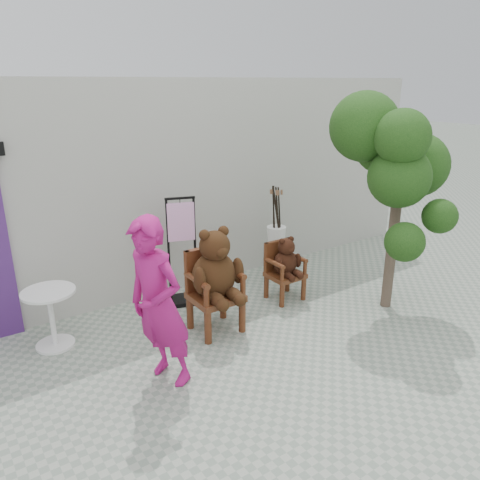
% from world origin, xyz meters
% --- Properties ---
extents(ground_plane, '(60.00, 60.00, 0.00)m').
position_xyz_m(ground_plane, '(0.00, 0.00, 0.00)').
color(ground_plane, gray).
rests_on(ground_plane, ground).
extents(back_wall, '(9.00, 1.00, 3.00)m').
position_xyz_m(back_wall, '(0.00, 3.10, 1.50)').
color(back_wall, '#AFADA3').
rests_on(back_wall, ground).
extents(chair_big, '(0.66, 0.70, 1.33)m').
position_xyz_m(chair_big, '(-0.40, 1.25, 0.74)').
color(chair_big, '#46200F').
rests_on(chair_big, ground).
extents(chair_small, '(0.47, 0.50, 0.92)m').
position_xyz_m(chair_small, '(0.87, 1.46, 0.53)').
color(chair_small, '#46200F').
rests_on(chair_small, ground).
extents(person, '(0.63, 0.77, 1.81)m').
position_xyz_m(person, '(-1.43, 0.60, 0.90)').
color(person, '#AA146A').
rests_on(person, ground).
extents(cafe_table, '(0.60, 0.60, 0.70)m').
position_xyz_m(cafe_table, '(-2.16, 1.99, 0.44)').
color(cafe_table, white).
rests_on(cafe_table, ground).
extents(display_stand, '(0.54, 0.47, 1.51)m').
position_xyz_m(display_stand, '(-0.37, 2.15, 0.58)').
color(display_stand, black).
rests_on(display_stand, ground).
extents(stool_bucket, '(0.32, 0.32, 1.45)m').
position_xyz_m(stool_bucket, '(1.27, 2.17, 0.64)').
color(stool_bucket, white).
rests_on(stool_bucket, ground).
extents(tree, '(1.56, 1.54, 2.85)m').
position_xyz_m(tree, '(1.89, 0.61, 2.06)').
color(tree, '#423327').
rests_on(tree, ground).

